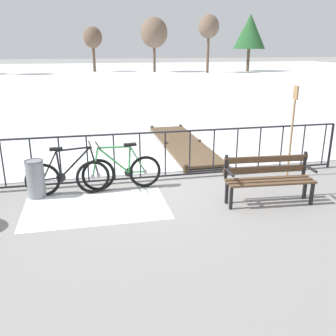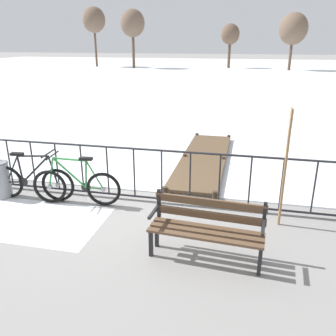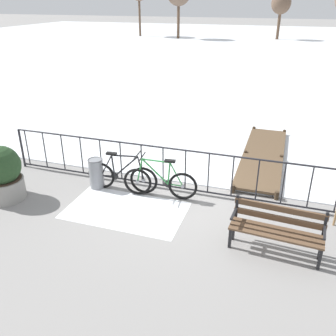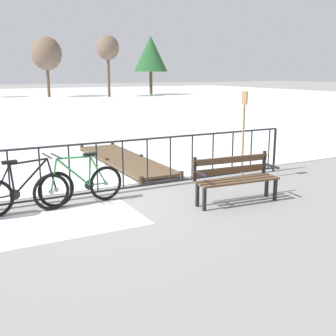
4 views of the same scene
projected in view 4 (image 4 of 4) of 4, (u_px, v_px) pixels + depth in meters
ground_plane at (98, 196)px, 8.27m from camera, size 160.00×160.00×0.00m
snow_patch at (64, 222)px, 6.79m from camera, size 2.54×1.49×0.01m
railing_fence at (97, 168)px, 8.14m from camera, size 9.06×0.06×1.07m
bicycle_near_railing at (26, 192)px, 7.20m from camera, size 1.71×0.52×0.97m
bicycle_second at (80, 185)px, 7.62m from camera, size 1.71×0.52×0.97m
park_bench at (235, 175)px, 7.76m from camera, size 1.63×0.59×0.89m
oar_upright at (243, 130)px, 9.14m from camera, size 0.04×0.16×1.98m
wooden_dock at (124, 159)px, 11.11m from camera, size 1.10×4.50×0.20m
tree_west_mid at (108, 48)px, 39.55m from camera, size 2.10×2.10×5.77m
tree_east_mid at (46, 54)px, 39.38m from camera, size 2.82×2.82×5.61m
tree_far_east at (151, 54)px, 43.16m from camera, size 3.49×3.49×6.01m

